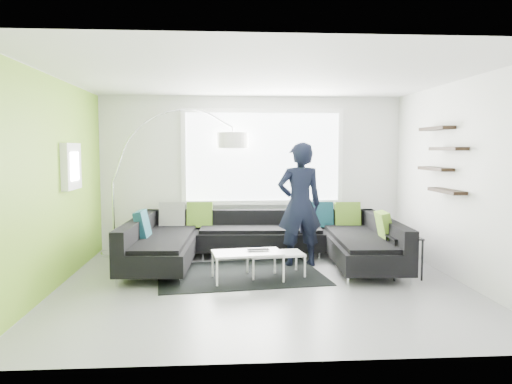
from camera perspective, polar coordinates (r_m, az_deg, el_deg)
ground at (r=6.93m, az=0.80°, el=-10.51°), size 5.50×5.50×0.00m
room_shell at (r=6.89m, az=0.99°, el=4.63°), size 5.54×5.04×2.82m
sectional_sofa at (r=7.89m, az=0.69°, el=-5.69°), size 4.22×2.74×0.88m
rug at (r=7.46m, az=-1.87°, el=-9.34°), size 2.57×2.01×0.01m
coffee_table at (r=7.21m, az=0.67°, el=-8.24°), size 1.33×0.88×0.41m
arc_lamp at (r=8.93m, az=-16.06°, el=1.08°), size 2.34×0.55×2.55m
side_table at (r=7.53m, az=16.52°, el=-7.14°), size 0.44×0.44×0.59m
person at (r=7.88m, az=5.00°, el=-1.43°), size 0.82×0.63×1.95m
laptop at (r=7.06m, az=0.30°, el=-6.72°), size 0.35×0.25×0.02m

